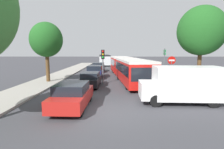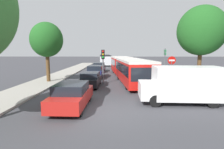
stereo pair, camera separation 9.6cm
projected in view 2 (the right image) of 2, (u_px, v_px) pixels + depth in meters
name	position (u px, v px, depth m)	size (l,w,h in m)	color
ground_plane	(106.00, 112.00, 9.33)	(200.00, 200.00, 0.00)	#3D3D42
kerb_strip_left	(66.00, 73.00, 26.00)	(3.20, 43.38, 0.14)	#9E998E
articulated_bus	(127.00, 66.00, 21.25)	(4.18, 16.66, 2.45)	red
city_bus_rear	(105.00, 59.00, 42.28)	(3.33, 11.11, 2.36)	silver
queued_car_red	(72.00, 95.00, 10.04)	(1.87, 4.22, 1.45)	#B21E19
queued_car_black	(91.00, 79.00, 16.06)	(1.73, 3.91, 1.35)	black
queued_car_navy	(96.00, 71.00, 21.57)	(1.96, 4.42, 1.52)	navy
queued_car_graphite	(99.00, 67.00, 28.05)	(1.85, 4.18, 1.44)	#47474C
white_van	(183.00, 84.00, 10.85)	(5.06, 2.13, 2.31)	white
traffic_light	(103.00, 59.00, 17.13)	(0.35, 0.38, 3.40)	#56595E
no_entry_sign	(171.00, 67.00, 15.16)	(0.70, 0.08, 2.82)	#56595E
direction_sign_post	(165.00, 57.00, 20.68)	(0.22, 1.40, 3.60)	#56595E
tree_left_mid	(46.00, 41.00, 17.83)	(3.26, 3.26, 6.18)	#51381E
tree_right_near	(201.00, 31.00, 12.32)	(3.32, 3.32, 6.43)	#51381E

